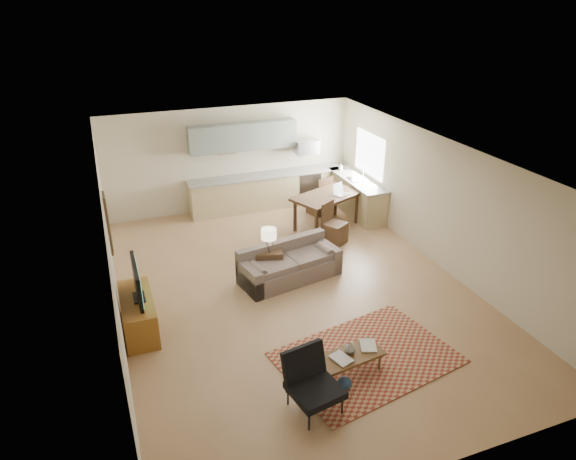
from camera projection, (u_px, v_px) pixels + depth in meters
name	position (u px, v px, depth m)	size (l,w,h in m)	color
room	(294.00, 227.00, 9.51)	(9.00, 9.00, 9.00)	#9B744F
kitchen_counter_back	(268.00, 191.00, 13.72)	(4.26, 0.64, 0.92)	tan
kitchen_counter_right	(356.00, 196.00, 13.37)	(0.64, 2.26, 0.92)	tan
kitchen_range	(306.00, 186.00, 14.07)	(0.62, 0.62, 0.90)	#A5A8AD
kitchen_microwave	(306.00, 147.00, 13.62)	(0.62, 0.40, 0.35)	#A5A8AD
upper_cabinets	(243.00, 137.00, 13.02)	(2.80, 0.34, 0.70)	gray
window_right	(369.00, 154.00, 13.00)	(0.02, 1.40, 1.05)	white
wall_art_left	(108.00, 223.00, 9.16)	(0.06, 0.42, 1.10)	olive
triptych	(227.00, 144.00, 13.09)	(1.70, 0.04, 0.50)	beige
rug	(367.00, 358.00, 8.19)	(2.70, 1.87, 0.02)	maroon
sofa	(290.00, 263.00, 10.29)	(2.12, 0.92, 0.74)	#675850
coffee_table	(346.00, 365.00, 7.77)	(1.18, 0.47, 0.35)	#4E3215
book_a	(335.00, 362.00, 7.55)	(0.33, 0.38, 0.03)	maroon
book_b	(360.00, 345.00, 7.91)	(0.34, 0.39, 0.02)	navy
vase	(350.00, 348.00, 7.74)	(0.19, 0.19, 0.18)	black
armchair	(315.00, 385.00, 7.01)	(0.76, 0.76, 0.87)	black
tv_credenza	(138.00, 314.00, 8.75)	(0.53, 1.38, 0.64)	brown
tv	(137.00, 281.00, 8.49)	(0.11, 1.06, 0.64)	black
console_table	(269.00, 264.00, 10.34)	(0.53, 0.35, 0.62)	#382517
table_lamp	(269.00, 240.00, 10.11)	(0.30, 0.30, 0.50)	beige
dining_table	(326.00, 211.00, 12.54)	(1.68, 0.96, 0.85)	#382517
dining_chair_near	(335.00, 223.00, 11.72)	(0.47, 0.49, 0.98)	#382517
dining_chair_far	(319.00, 195.00, 13.29)	(0.49, 0.51, 1.03)	#382517
laptop	(342.00, 189.00, 12.31)	(0.36, 0.27, 0.27)	#A5A8AD
soap_bottle	(341.00, 167.00, 13.75)	(0.09, 0.10, 0.19)	beige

